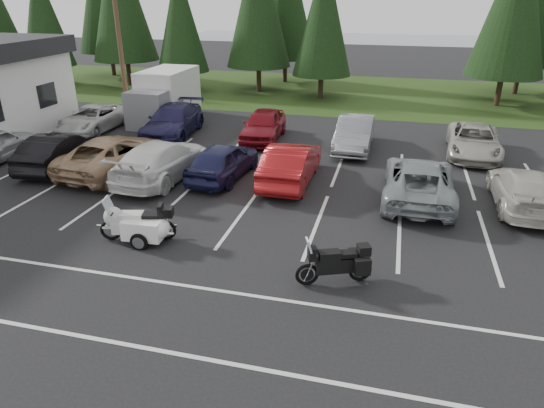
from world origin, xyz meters
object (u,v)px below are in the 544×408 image
Objects in this scene: utility_pole at (119,39)px; box_truck at (161,97)px; car_near_4 at (223,161)px; car_near_7 at (524,189)px; touring_motorcycle at (137,219)px; car_near_5 at (291,163)px; car_far_3 at (355,134)px; adventure_motorcycle at (335,260)px; car_far_1 at (173,121)px; car_near_1 at (59,151)px; car_far_4 at (474,141)px; car_near_3 at (162,160)px; car_far_2 at (263,125)px; car_far_0 at (93,119)px; car_near_2 at (114,154)px; car_near_6 at (419,180)px; cargo_trailer at (145,231)px.

box_truck is at bearing 14.04° from utility_pole.
box_truck reaches higher than car_near_4.
car_near_7 is 13.45m from touring_motorcycle.
car_near_5 reaches higher than car_far_3.
adventure_motorcycle is (-5.90, -6.65, -0.00)m from car_near_7.
car_near_7 is 17.11m from car_far_1.
car_far_1 is (2.65, 5.95, 0.03)m from car_near_1.
car_near_7 and car_far_4 have the same top height.
car_near_3 is (4.28, -8.76, -0.65)m from box_truck.
car_far_2 reaches higher than touring_motorcycle.
car_far_0 is (-12.33, 4.97, -0.12)m from car_near_5.
car_far_3 reaches higher than car_near_4.
box_truck is 7.21m from car_far_2.
utility_pole is 9.72m from car_near_2.
car_near_3 is at bearing 173.10° from car_near_1.
car_near_6 is (16.49, -7.90, -3.94)m from utility_pole.
car_near_4 is (6.69, -8.08, -0.70)m from box_truck.
car_far_0 is 14.40m from car_far_3.
car_near_7 is at bearing -14.59° from car_far_0.
touring_motorcycle is (4.05, -5.44, -0.05)m from car_near_2.
car_near_1 is 6.13m from car_far_0.
car_far_0 is 2.80× the size of cargo_trailer.
box_truck is 1.22× the size of car_far_2.
car_near_6 is 18.17m from car_far_0.
adventure_motorcycle is (14.22, -14.37, -3.99)m from utility_pole.
car_near_5 is 2.12× the size of adventure_motorcycle.
car_near_4 is 0.91× the size of car_near_7.
car_far_4 is at bearing -143.84° from car_near_5.
adventure_motorcycle is at bearing 71.29° from car_near_6.
utility_pole is 5.08× the size of cargo_trailer.
car_far_1 reaches higher than car_far_4.
car_far_1 is (-2.36, 6.07, 0.00)m from car_near_3.
cargo_trailer is 0.77× the size of adventure_motorcycle.
box_truck is 8.70m from car_near_1.
adventure_motorcycle is at bearing -23.10° from touring_motorcycle.
car_near_2 is at bearing 124.63° from cargo_trailer.
car_near_2 is at bearing 1.85° from car_near_7.
box_truck reaches higher than car_near_2.
box_truck is 1.14× the size of car_near_5.
car_near_3 is 1.12× the size of car_near_5.
car_near_1 is 8.52m from touring_motorcycle.
car_near_3 is at bearing -140.04° from car_far_3.
car_near_5 is 1.03× the size of car_far_3.
adventure_motorcycle is (-4.89, -12.57, -0.00)m from car_far_4.
car_near_1 reaches higher than cargo_trailer.
touring_motorcycle reaches higher than adventure_motorcycle.
touring_motorcycle is at bearing -66.89° from box_truck.
car_near_5 is 1.86× the size of touring_motorcycle.
car_near_3 is at bearing -52.76° from utility_pole.
car_near_7 is (3.63, 0.18, -0.05)m from car_near_6.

